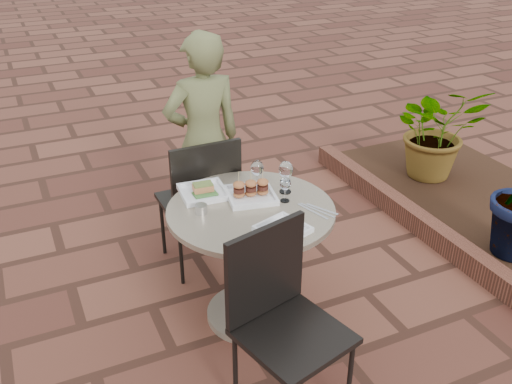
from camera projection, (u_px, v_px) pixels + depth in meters
name	position (u px, v px, depth m)	size (l,w,h in m)	color
ground	(243.00, 330.00, 3.26)	(60.00, 60.00, 0.00)	brown
cafe_table	(251.00, 247.00, 3.14)	(0.90, 0.90, 0.73)	gray
chair_far	(202.00, 195.00, 3.54)	(0.45, 0.45, 0.93)	black
chair_near	(280.00, 308.00, 2.58)	(0.54, 0.54, 0.93)	black
diner	(203.00, 141.00, 3.83)	(0.54, 0.35, 1.47)	brown
plate_salmon	(203.00, 191.00, 3.15)	(0.27, 0.27, 0.07)	white
plate_sliders	(251.00, 192.00, 3.11)	(0.30, 0.30, 0.17)	white
plate_tuna	(283.00, 229.00, 2.81)	(0.28, 0.28, 0.03)	white
wine_glass_right	(285.00, 184.00, 3.05)	(0.06, 0.06, 0.15)	white
wine_glass_mid	(257.00, 169.00, 3.17)	(0.07, 0.07, 0.17)	white
wine_glass_far	(286.00, 171.00, 3.13)	(0.08, 0.08, 0.19)	white
steel_ramekin	(201.00, 209.00, 2.97)	(0.07, 0.07, 0.05)	silver
cutlery_set	(317.00, 210.00, 3.00)	(0.10, 0.23, 0.00)	silver
planter_curb	(433.00, 232.00, 4.05)	(0.12, 3.00, 0.15)	brown
mulch_bed	(505.00, 217.00, 4.33)	(1.30, 3.00, 0.06)	black
potted_plant_a	(437.00, 130.00, 4.71)	(0.73, 0.64, 0.81)	#33662D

